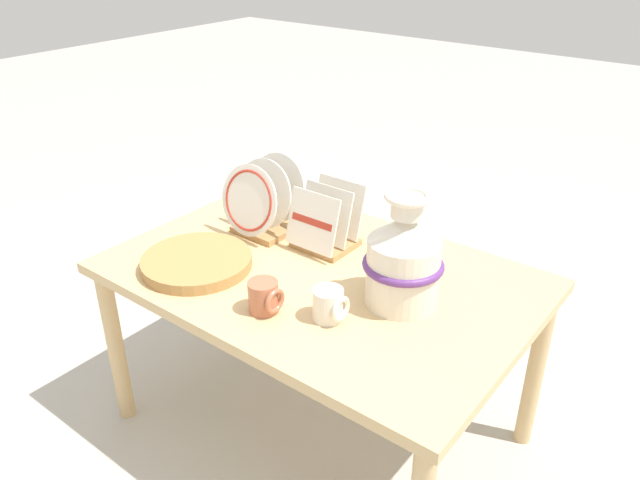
{
  "coord_description": "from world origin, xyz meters",
  "views": [
    {
      "loc": [
        1.02,
        -1.31,
        1.63
      ],
      "look_at": [
        0.0,
        0.0,
        0.75
      ],
      "focal_mm": 35.0,
      "sensor_mm": 36.0,
      "label": 1
    }
  ],
  "objects_px": {
    "ceramic_vase": "(404,258)",
    "mug_terracotta_glaze": "(265,297)",
    "dish_rack_square_plates": "(326,228)",
    "dish_rack_round_plates": "(261,205)",
    "mug_cream_glaze": "(329,305)",
    "wicker_charger_stack": "(197,262)"
  },
  "relations": [
    {
      "from": "ceramic_vase",
      "to": "dish_rack_round_plates",
      "type": "xyz_separation_m",
      "value": [
        -0.6,
        0.08,
        -0.04
      ]
    },
    {
      "from": "dish_rack_round_plates",
      "to": "mug_terracotta_glaze",
      "type": "distance_m",
      "value": 0.48
    },
    {
      "from": "dish_rack_square_plates",
      "to": "dish_rack_round_plates",
      "type": "bearing_deg",
      "value": -165.75
    },
    {
      "from": "dish_rack_round_plates",
      "to": "mug_terracotta_glaze",
      "type": "xyz_separation_m",
      "value": [
        0.33,
        -0.35,
        -0.06
      ]
    },
    {
      "from": "ceramic_vase",
      "to": "dish_rack_square_plates",
      "type": "height_order",
      "value": "ceramic_vase"
    },
    {
      "from": "dish_rack_round_plates",
      "to": "dish_rack_square_plates",
      "type": "distance_m",
      "value": 0.24
    },
    {
      "from": "wicker_charger_stack",
      "to": "mug_terracotta_glaze",
      "type": "height_order",
      "value": "mug_terracotta_glaze"
    },
    {
      "from": "ceramic_vase",
      "to": "dish_rack_square_plates",
      "type": "relative_size",
      "value": 1.62
    },
    {
      "from": "dish_rack_square_plates",
      "to": "mug_terracotta_glaze",
      "type": "xyz_separation_m",
      "value": [
        0.1,
        -0.41,
        -0.02
      ]
    },
    {
      "from": "ceramic_vase",
      "to": "mug_cream_glaze",
      "type": "relative_size",
      "value": 3.64
    },
    {
      "from": "ceramic_vase",
      "to": "dish_rack_square_plates",
      "type": "distance_m",
      "value": 0.4
    },
    {
      "from": "ceramic_vase",
      "to": "dish_rack_round_plates",
      "type": "bearing_deg",
      "value": 172.7
    },
    {
      "from": "ceramic_vase",
      "to": "wicker_charger_stack",
      "type": "height_order",
      "value": "ceramic_vase"
    },
    {
      "from": "dish_rack_round_plates",
      "to": "wicker_charger_stack",
      "type": "height_order",
      "value": "dish_rack_round_plates"
    },
    {
      "from": "wicker_charger_stack",
      "to": "mug_terracotta_glaze",
      "type": "relative_size",
      "value": 3.71
    },
    {
      "from": "dish_rack_round_plates",
      "to": "mug_cream_glaze",
      "type": "bearing_deg",
      "value": -28.67
    },
    {
      "from": "dish_rack_square_plates",
      "to": "mug_cream_glaze",
      "type": "distance_m",
      "value": 0.42
    },
    {
      "from": "mug_cream_glaze",
      "to": "mug_terracotta_glaze",
      "type": "relative_size",
      "value": 1.0
    },
    {
      "from": "dish_rack_square_plates",
      "to": "mug_terracotta_glaze",
      "type": "relative_size",
      "value": 2.24
    },
    {
      "from": "ceramic_vase",
      "to": "mug_terracotta_glaze",
      "type": "relative_size",
      "value": 3.64
    },
    {
      "from": "ceramic_vase",
      "to": "wicker_charger_stack",
      "type": "relative_size",
      "value": 0.98
    },
    {
      "from": "mug_cream_glaze",
      "to": "mug_terracotta_glaze",
      "type": "height_order",
      "value": "same"
    }
  ]
}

